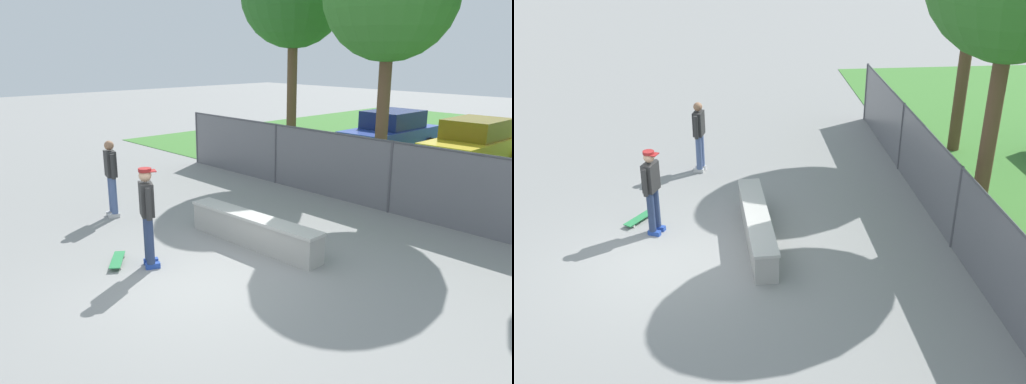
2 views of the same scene
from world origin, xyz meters
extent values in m
plane|color=gray|center=(0.00, 0.00, 0.00)|extent=(80.00, 80.00, 0.00)
cube|color=#A8A59E|center=(-0.62, 1.80, 0.28)|extent=(3.28, 0.58, 0.56)
cube|color=beige|center=(-0.62, 1.80, 0.59)|extent=(3.33, 0.63, 0.06)
cube|color=#2647A5|center=(-1.20, -0.23, 0.05)|extent=(0.20, 0.28, 0.10)
cube|color=#2647A5|center=(-1.00, -0.32, 0.05)|extent=(0.20, 0.28, 0.10)
cylinder|color=navy|center=(-1.21, -0.26, 0.54)|extent=(0.15, 0.15, 0.88)
cylinder|color=navy|center=(-1.01, -0.35, 0.54)|extent=(0.15, 0.15, 0.88)
cube|color=#2D2D2D|center=(-1.11, -0.30, 1.28)|extent=(0.44, 0.35, 0.60)
cylinder|color=#2D2D2D|center=(-1.34, -0.21, 1.26)|extent=(0.10, 0.10, 0.58)
cylinder|color=#2D2D2D|center=(-0.88, -0.40, 1.26)|extent=(0.10, 0.10, 0.58)
sphere|color=tan|center=(-1.11, -0.30, 1.71)|extent=(0.22, 0.22, 0.22)
cylinder|color=maroon|center=(-1.11, -0.30, 1.81)|extent=(0.23, 0.23, 0.06)
cube|color=maroon|center=(-1.06, -0.18, 1.78)|extent=(0.23, 0.19, 0.02)
cube|color=#2D8C4C|center=(-1.63, -0.69, 0.08)|extent=(0.77, 0.62, 0.02)
cube|color=#B2B2B7|center=(-1.40, -0.85, 0.06)|extent=(0.13, 0.15, 0.02)
cube|color=#B2B2B7|center=(-1.85, -0.54, 0.06)|extent=(0.13, 0.15, 0.02)
cylinder|color=silver|center=(-1.45, -0.92, 0.03)|extent=(0.06, 0.06, 0.05)
cylinder|color=silver|center=(-1.35, -0.78, 0.03)|extent=(0.06, 0.06, 0.05)
cylinder|color=silver|center=(-1.90, -0.60, 0.03)|extent=(0.06, 0.06, 0.05)
cylinder|color=silver|center=(-1.80, -0.47, 0.03)|extent=(0.06, 0.06, 0.05)
cylinder|color=#4C4C51|center=(-7.81, 5.68, 0.88)|extent=(0.07, 0.07, 1.77)
cylinder|color=#4C4C51|center=(-3.91, 5.68, 0.88)|extent=(0.07, 0.07, 1.77)
cylinder|color=#4C4C51|center=(0.00, 5.68, 0.88)|extent=(0.07, 0.07, 1.77)
cylinder|color=#4C4C51|center=(0.00, 5.68, 1.74)|extent=(15.63, 0.05, 0.05)
cube|color=slate|center=(0.00, 5.68, 0.88)|extent=(15.63, 0.01, 1.77)
cylinder|color=brown|center=(-5.07, 7.55, 2.14)|extent=(0.32, 0.32, 4.28)
cylinder|color=brown|center=(-0.90, 6.54, 1.97)|extent=(0.32, 0.32, 3.94)
cube|color=beige|center=(-4.14, 0.55, 0.05)|extent=(0.17, 0.28, 0.10)
cube|color=beige|center=(-4.35, 0.61, 0.05)|extent=(0.17, 0.28, 0.10)
cylinder|color=#475B89|center=(-4.13, 0.58, 0.54)|extent=(0.15, 0.15, 0.88)
cylinder|color=#475B89|center=(-4.34, 0.63, 0.54)|extent=(0.15, 0.15, 0.88)
cube|color=#2D2D2D|center=(-4.24, 0.61, 1.28)|extent=(0.42, 0.31, 0.60)
cylinder|color=#2D2D2D|center=(-4.00, 0.55, 1.26)|extent=(0.10, 0.10, 0.58)
cylinder|color=#2D2D2D|center=(-4.48, 0.67, 1.26)|extent=(0.10, 0.10, 0.58)
sphere|color=#9E7051|center=(-4.24, 0.61, 1.71)|extent=(0.22, 0.22, 0.22)
camera|label=1|loc=(6.54, -4.71, 3.81)|focal=35.72mm
camera|label=2|loc=(10.36, 1.11, 6.45)|focal=43.37mm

